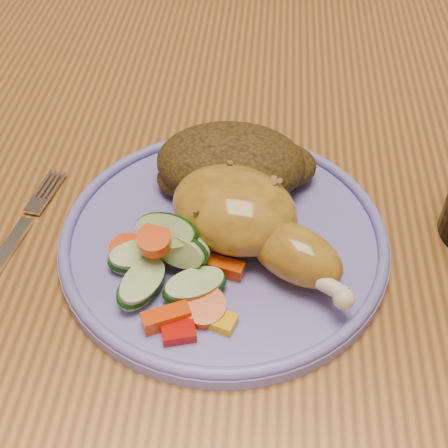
{
  "coord_description": "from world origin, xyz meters",
  "views": [
    {
      "loc": [
        0.02,
        -0.47,
        1.16
      ],
      "look_at": [
        -0.01,
        -0.1,
        0.78
      ],
      "focal_mm": 50.0,
      "sensor_mm": 36.0,
      "label": 1
    }
  ],
  "objects_px": {
    "dining_table": "(242,232)",
    "plate": "(224,241)",
    "fork": "(14,240)",
    "chair_far": "(259,65)"
  },
  "relations": [
    {
      "from": "dining_table",
      "to": "plate",
      "type": "height_order",
      "value": "plate"
    },
    {
      "from": "plate",
      "to": "fork",
      "type": "distance_m",
      "value": 0.19
    },
    {
      "from": "dining_table",
      "to": "fork",
      "type": "xyz_separation_m",
      "value": [
        -0.2,
        -0.11,
        0.09
      ]
    },
    {
      "from": "plate",
      "to": "dining_table",
      "type": "bearing_deg",
      "value": 83.23
    },
    {
      "from": "dining_table",
      "to": "chair_far",
      "type": "height_order",
      "value": "chair_far"
    },
    {
      "from": "dining_table",
      "to": "fork",
      "type": "bearing_deg",
      "value": -151.02
    },
    {
      "from": "chair_far",
      "to": "plate",
      "type": "relative_size",
      "value": 3.19
    },
    {
      "from": "chair_far",
      "to": "fork",
      "type": "bearing_deg",
      "value": -105.01
    },
    {
      "from": "dining_table",
      "to": "chair_far",
      "type": "distance_m",
      "value": 0.65
    },
    {
      "from": "fork",
      "to": "plate",
      "type": "bearing_deg",
      "value": 3.68
    }
  ]
}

